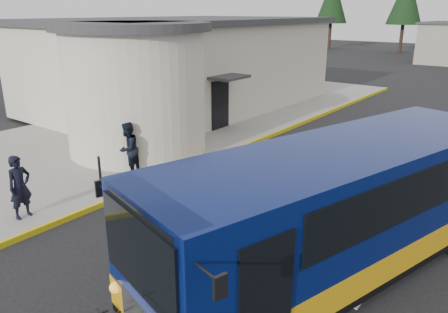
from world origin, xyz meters
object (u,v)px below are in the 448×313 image
Objects in this scene: pedestrian_a at (20,187)px; pedestrian_b at (128,149)px; bollard at (100,172)px; transit_bus at (340,213)px.

pedestrian_a is 0.96× the size of pedestrian_b.
pedestrian_a is 2.51m from bollard.
transit_bus is 8.06m from pedestrian_a.
pedestrian_a is at bearing -89.81° from bollard.
bollard is (-7.49, -0.49, -0.68)m from transit_bus.
pedestrian_a is at bearing -15.81° from pedestrian_b.
bollard is (-0.01, 2.49, -0.34)m from pedestrian_a.
bollard is at bearing -3.54° from pedestrian_a.
pedestrian_a is 3.84m from pedestrian_b.
pedestrian_b reaches higher than pedestrian_a.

